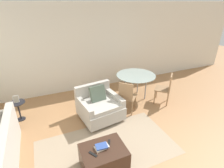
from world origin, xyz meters
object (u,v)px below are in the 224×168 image
at_px(tv_remote_secondary, 109,143).
at_px(tv_remote_primary, 93,154).
at_px(armchair, 99,106).
at_px(book_stack, 102,147).
at_px(dining_table, 136,77).
at_px(dining_chair_near_left, 127,95).
at_px(picture_frame, 16,99).
at_px(ottoman, 104,157).
at_px(dining_chair_near_right, 166,87).
at_px(side_table, 18,108).

bearing_deg(tv_remote_secondary, tv_remote_primary, -159.08).
relative_size(armchair, book_stack, 4.28).
height_order(dining_table, dining_chair_near_left, dining_chair_near_left).
xyz_separation_m(tv_remote_secondary, picture_frame, (-1.57, 2.08, 0.15)).
height_order(ottoman, dining_chair_near_right, dining_chair_near_right).
xyz_separation_m(armchair, tv_remote_primary, (-0.65, -1.52, 0.12)).
height_order(tv_remote_primary, dining_chair_near_right, dining_chair_near_right).
bearing_deg(armchair, ottoman, -107.01).
height_order(armchair, dining_chair_near_left, dining_chair_near_left).
bearing_deg(ottoman, dining_table, 48.18).
relative_size(ottoman, picture_frame, 4.25).
height_order(book_stack, dining_chair_near_right, dining_chair_near_right).
bearing_deg(picture_frame, ottoman, -56.62).
distance_m(armchair, ottoman, 1.55).
distance_m(ottoman, tv_remote_primary, 0.29).
bearing_deg(book_stack, dining_table, 47.47).
height_order(armchair, ottoman, armchair).
relative_size(tv_remote_primary, dining_chair_near_right, 0.19).
bearing_deg(picture_frame, dining_table, -2.34).
bearing_deg(dining_chair_near_right, tv_remote_secondary, -150.52).
xyz_separation_m(book_stack, dining_chair_near_left, (1.20, 1.37, 0.05)).
relative_size(book_stack, dining_table, 0.22).
distance_m(ottoman, side_table, 2.60).
relative_size(armchair, picture_frame, 6.01).
height_order(tv_remote_primary, picture_frame, picture_frame).
bearing_deg(picture_frame, dining_chair_near_right, -11.20).
bearing_deg(picture_frame, side_table, -90.00).
bearing_deg(side_table, dining_table, -2.34).
xyz_separation_m(armchair, book_stack, (-0.47, -1.45, 0.14)).
relative_size(tv_remote_primary, side_table, 0.33).
bearing_deg(tv_remote_primary, book_stack, 21.96).
xyz_separation_m(ottoman, dining_chair_near_right, (2.46, 1.40, 0.28)).
height_order(book_stack, tv_remote_primary, book_stack).
bearing_deg(dining_chair_near_left, tv_remote_secondary, -128.52).
distance_m(armchair, dining_chair_near_left, 0.76).
bearing_deg(book_stack, side_table, 123.46).
bearing_deg(book_stack, tv_remote_secondary, 19.72).
distance_m(book_stack, side_table, 2.57).
height_order(tv_remote_primary, tv_remote_secondary, same).
relative_size(ottoman, dining_chair_near_left, 0.86).
bearing_deg(dining_chair_near_right, tv_remote_primary, -151.54).
bearing_deg(dining_table, book_stack, -132.53).
xyz_separation_m(armchair, tv_remote_secondary, (-0.31, -1.39, 0.12)).
height_order(book_stack, dining_table, dining_table).
bearing_deg(book_stack, ottoman, -62.34).
bearing_deg(picture_frame, tv_remote_secondary, -52.95).
relative_size(ottoman, tv_remote_primary, 4.64).
bearing_deg(dining_chair_near_left, side_table, 163.59).
distance_m(dining_table, dining_chair_near_left, 0.92).
relative_size(book_stack, dining_chair_near_left, 0.28).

